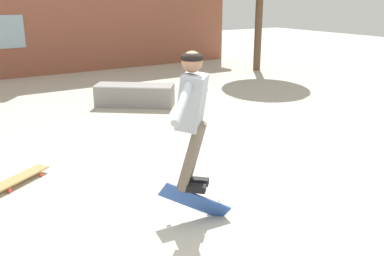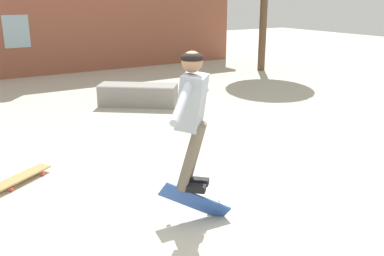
{
  "view_description": "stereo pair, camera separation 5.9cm",
  "coord_description": "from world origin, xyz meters",
  "px_view_note": "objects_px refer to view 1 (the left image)",
  "views": [
    {
      "loc": [
        -2.37,
        -3.56,
        2.29
      ],
      "look_at": [
        -0.16,
        -0.1,
        1.01
      ],
      "focal_mm": 40.0,
      "sensor_mm": 36.0,
      "label": 1
    },
    {
      "loc": [
        -2.32,
        -3.59,
        2.29
      ],
      "look_at": [
        -0.16,
        -0.1,
        1.01
      ],
      "focal_mm": 40.0,
      "sensor_mm": 36.0,
      "label": 2
    }
  ],
  "objects_px": {
    "skater": "(192,109)",
    "skateboard_flipping": "(195,201)",
    "skate_ledge": "(135,95)",
    "skateboard_resting": "(20,178)"
  },
  "relations": [
    {
      "from": "skateboard_flipping",
      "to": "skateboard_resting",
      "type": "bearing_deg",
      "value": 148.17
    },
    {
      "from": "skateboard_flipping",
      "to": "skater",
      "type": "bearing_deg",
      "value": 119.11
    },
    {
      "from": "skate_ledge",
      "to": "skateboard_resting",
      "type": "xyz_separation_m",
      "value": [
        -2.95,
        -2.84,
        -0.16
      ]
    },
    {
      "from": "skater",
      "to": "skateboard_flipping",
      "type": "xyz_separation_m",
      "value": [
        0.0,
        -0.05,
        -1.0
      ]
    },
    {
      "from": "skater",
      "to": "skate_ledge",
      "type": "bearing_deg",
      "value": 116.26
    },
    {
      "from": "skater",
      "to": "skateboard_flipping",
      "type": "bearing_deg",
      "value": -39.54
    },
    {
      "from": "skate_ledge",
      "to": "skateboard_resting",
      "type": "height_order",
      "value": "skate_ledge"
    },
    {
      "from": "skater",
      "to": "skateboard_flipping",
      "type": "relative_size",
      "value": 2.11
    },
    {
      "from": "skate_ledge",
      "to": "skater",
      "type": "relative_size",
      "value": 1.15
    },
    {
      "from": "skater",
      "to": "skateboard_resting",
      "type": "relative_size",
      "value": 1.73
    }
  ]
}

